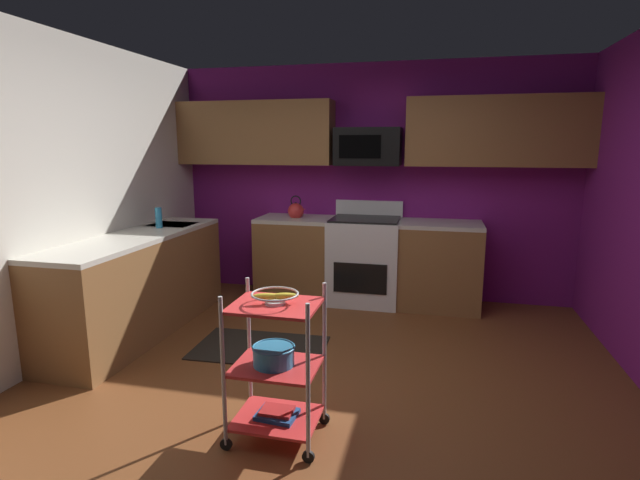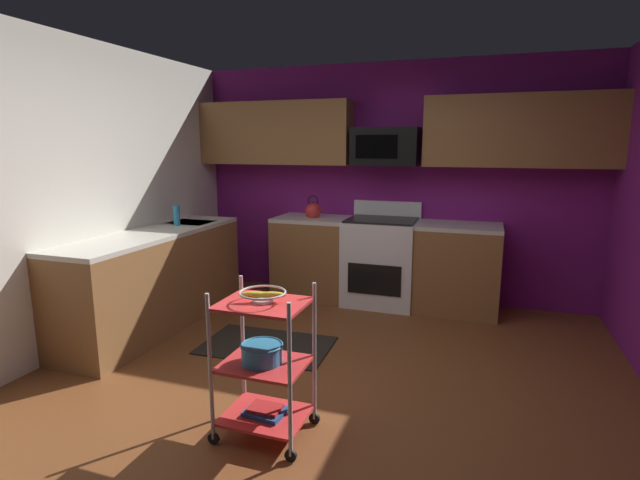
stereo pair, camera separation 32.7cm
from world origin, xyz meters
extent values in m
cube|color=brown|center=(0.00, 0.00, -0.02)|extent=(4.40, 4.80, 0.04)
cube|color=#751970|center=(0.00, 2.43, 1.30)|extent=(4.52, 0.06, 2.60)
cube|color=silver|center=(-2.23, 0.00, 1.30)|extent=(0.06, 4.80, 2.60)
cube|color=brown|center=(0.00, 2.10, 0.44)|extent=(2.43, 0.60, 0.88)
cube|color=beige|center=(0.00, 2.10, 0.90)|extent=(2.43, 0.60, 0.04)
cube|color=brown|center=(-1.90, 0.72, 0.44)|extent=(0.60, 2.15, 0.88)
cube|color=beige|center=(-1.90, 0.72, 0.90)|extent=(0.60, 2.15, 0.04)
cube|color=#B7BABC|center=(-1.90, 1.35, 0.84)|extent=(0.44, 0.36, 0.16)
cube|color=white|center=(-0.01, 2.10, 0.46)|extent=(0.76, 0.64, 0.92)
cube|color=black|center=(-0.01, 1.78, 0.35)|extent=(0.56, 0.01, 0.32)
cube|color=white|center=(-0.01, 2.39, 1.01)|extent=(0.76, 0.06, 0.18)
cube|color=black|center=(-0.01, 2.10, 0.93)|extent=(0.72, 0.60, 0.02)
cube|color=brown|center=(-1.31, 2.23, 1.85)|extent=(1.79, 0.33, 0.70)
cube|color=brown|center=(1.29, 2.23, 1.85)|extent=(1.81, 0.33, 0.70)
cube|color=black|center=(-0.01, 2.21, 1.70)|extent=(0.70, 0.38, 0.40)
cube|color=black|center=(-0.07, 2.02, 1.70)|extent=(0.44, 0.01, 0.24)
cylinder|color=silver|center=(-0.38, -0.77, 0.47)|extent=(0.02, 0.02, 0.88)
cylinder|color=black|center=(-0.38, -0.77, 0.04)|extent=(0.07, 0.02, 0.07)
cylinder|color=silver|center=(0.10, -0.77, 0.47)|extent=(0.02, 0.02, 0.88)
cylinder|color=black|center=(0.10, -0.77, 0.04)|extent=(0.07, 0.02, 0.07)
cylinder|color=silver|center=(-0.38, -0.38, 0.47)|extent=(0.02, 0.02, 0.88)
cylinder|color=black|center=(-0.38, -0.38, 0.04)|extent=(0.07, 0.02, 0.07)
cylinder|color=silver|center=(0.10, -0.38, 0.47)|extent=(0.02, 0.02, 0.88)
cylinder|color=black|center=(0.10, -0.38, 0.04)|extent=(0.07, 0.02, 0.07)
cube|color=red|center=(-0.14, -0.57, 0.12)|extent=(0.49, 0.39, 0.02)
cube|color=red|center=(-0.14, -0.57, 0.45)|extent=(0.49, 0.39, 0.02)
cube|color=red|center=(-0.14, -0.57, 0.82)|extent=(0.49, 0.39, 0.02)
torus|color=silver|center=(-0.14, -0.57, 0.89)|extent=(0.27, 0.27, 0.01)
cylinder|color=silver|center=(-0.14, -0.57, 0.84)|extent=(0.12, 0.12, 0.02)
ellipsoid|color=yellow|center=(-0.09, -0.56, 0.87)|extent=(0.17, 0.09, 0.04)
ellipsoid|color=yellow|center=(-0.19, -0.59, 0.87)|extent=(0.17, 0.09, 0.04)
cylinder|color=#338CBF|center=(-0.16, -0.57, 0.51)|extent=(0.24, 0.24, 0.11)
torus|color=#338CBF|center=(-0.16, -0.57, 0.57)|extent=(0.25, 0.25, 0.01)
cube|color=#1E4C8C|center=(-0.14, -0.57, 0.14)|extent=(0.25, 0.20, 0.03)
cube|color=#B22626|center=(-0.14, -0.57, 0.17)|extent=(0.19, 0.14, 0.02)
sphere|color=red|center=(-0.80, 2.10, 0.99)|extent=(0.18, 0.18, 0.18)
sphere|color=black|center=(-0.80, 2.10, 1.08)|extent=(0.03, 0.03, 0.03)
cone|color=red|center=(-0.72, 2.10, 1.01)|extent=(0.09, 0.04, 0.06)
torus|color=black|center=(-0.80, 2.10, 1.10)|extent=(0.12, 0.01, 0.12)
cylinder|color=#2D8CBF|center=(-1.90, 1.12, 1.02)|extent=(0.06, 0.06, 0.20)
cube|color=black|center=(-0.69, 0.61, 0.01)|extent=(1.12, 0.74, 0.01)
camera|label=1|loc=(0.72, -3.07, 1.71)|focal=27.20mm
camera|label=2|loc=(1.03, -2.97, 1.71)|focal=27.20mm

